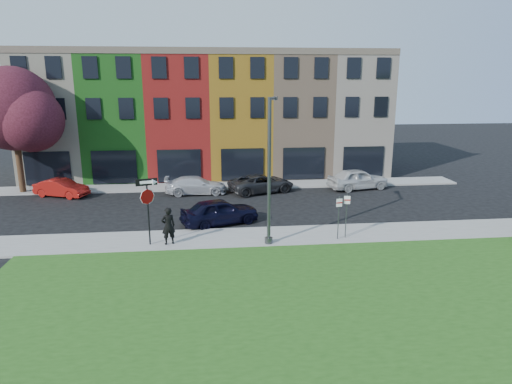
{
  "coord_description": "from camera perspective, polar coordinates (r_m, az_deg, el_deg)",
  "views": [
    {
      "loc": [
        -2.75,
        -19.74,
        8.32
      ],
      "look_at": [
        -0.2,
        4.0,
        2.28
      ],
      "focal_mm": 32.0,
      "sensor_mm": 36.0,
      "label": 1
    }
  ],
  "objects": [
    {
      "name": "parking_sign_b",
      "position": [
        23.82,
        10.3,
        -2.58
      ],
      "size": [
        0.32,
        0.11,
        2.29
      ],
      "rotation": [
        0.0,
        0.0,
        0.17
      ],
      "color": "#414345",
      "rests_on": "sidewalk_near"
    },
    {
      "name": "parked_car_dark",
      "position": [
        33.75,
        0.68,
        1.1
      ],
      "size": [
        5.22,
        6.25,
        1.36
      ],
      "primitive_type": "imported",
      "rotation": [
        0.0,
        0.0,
        1.9
      ],
      "color": "black",
      "rests_on": "ground"
    },
    {
      "name": "parked_car_white",
      "position": [
        35.55,
        12.63,
        1.62
      ],
      "size": [
        3.79,
        5.43,
        1.58
      ],
      "primitive_type": "imported",
      "rotation": [
        0.0,
        0.0,
        1.78
      ],
      "color": "silver",
      "rests_on": "ground"
    },
    {
      "name": "sidewalk_near",
      "position": [
        24.65,
        5.37,
        -5.45
      ],
      "size": [
        40.0,
        3.0,
        0.12
      ],
      "primitive_type": "cube",
      "color": "gray",
      "rests_on": "ground"
    },
    {
      "name": "ground",
      "position": [
        21.6,
        1.69,
        -8.48
      ],
      "size": [
        120.0,
        120.0,
        0.0
      ],
      "primitive_type": "plane",
      "color": "black",
      "rests_on": "ground"
    },
    {
      "name": "parked_car_silver",
      "position": [
        33.53,
        -7.5,
        0.84
      ],
      "size": [
        2.06,
        4.57,
        1.3
      ],
      "primitive_type": "imported",
      "rotation": [
        0.0,
        0.0,
        1.6
      ],
      "color": "#B9B9BE",
      "rests_on": "ground"
    },
    {
      "name": "parked_car_red",
      "position": [
        35.34,
        -23.15,
        0.48
      ],
      "size": [
        4.04,
        4.83,
        1.28
      ],
      "primitive_type": "imported",
      "rotation": [
        0.0,
        0.0,
        1.19
      ],
      "color": "maroon",
      "rests_on": "ground"
    },
    {
      "name": "parking_sign_a",
      "position": [
        24.12,
        11.24,
        -2.3
      ],
      "size": [
        0.32,
        0.1,
        2.38
      ],
      "rotation": [
        0.0,
        0.0,
        -0.14
      ],
      "color": "#414345",
      "rests_on": "sidewalk_near"
    },
    {
      "name": "tree_purple",
      "position": [
        36.88,
        -27.92,
        8.96
      ],
      "size": [
        7.07,
        6.19,
        8.98
      ],
      "color": "black",
      "rests_on": "sidewalk_far"
    },
    {
      "name": "stop_sign",
      "position": [
        23.04,
        -13.42,
        -0.77
      ],
      "size": [
        1.02,
        0.34,
        3.4
      ],
      "rotation": [
        0.0,
        0.0,
        0.29
      ],
      "color": "black",
      "rests_on": "sidewalk_near"
    },
    {
      "name": "sidewalk_far",
      "position": [
        35.71,
        -6.36,
        0.73
      ],
      "size": [
        40.0,
        2.4,
        0.12
      ],
      "primitive_type": "cube",
      "color": "gray",
      "rests_on": "ground"
    },
    {
      "name": "grass_park",
      "position": [
        19.31,
        29.38,
        -13.14
      ],
      "size": [
        40.0,
        16.0,
        0.1
      ],
      "primitive_type": "cube",
      "color": "#224D16",
      "rests_on": "ground"
    },
    {
      "name": "man",
      "position": [
        23.31,
        -10.91,
        -4.18
      ],
      "size": [
        0.98,
        0.89,
        1.92
      ],
      "primitive_type": "imported",
      "rotation": [
        0.0,
        0.0,
        3.47
      ],
      "color": "black",
      "rests_on": "sidewalk_near"
    },
    {
      "name": "rowhouse_block",
      "position": [
        41.06,
        -5.84,
        9.46
      ],
      "size": [
        30.0,
        10.12,
        10.0
      ],
      "color": "beige",
      "rests_on": "ground"
    },
    {
      "name": "sedan_near",
      "position": [
        26.46,
        -4.56,
        -2.44
      ],
      "size": [
        4.77,
        5.69,
        1.53
      ],
      "primitive_type": "imported",
      "rotation": [
        0.0,
        0.0,
        1.93
      ],
      "color": "black",
      "rests_on": "ground"
    },
    {
      "name": "street_lamp",
      "position": [
        22.52,
        1.72,
        2.59
      ],
      "size": [
        0.94,
        2.53,
        7.28
      ],
      "rotation": [
        0.0,
        0.0,
        -0.26
      ],
      "color": "#414345",
      "rests_on": "sidewalk_near"
    }
  ]
}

